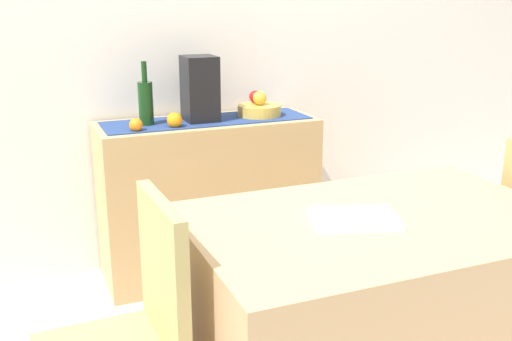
# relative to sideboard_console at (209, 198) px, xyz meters

# --- Properties ---
(room_wall_rear) EXTENTS (6.40, 0.06, 2.70)m
(room_wall_rear) POSITION_rel_sideboard_console_xyz_m (0.03, 0.26, 0.93)
(room_wall_rear) COLOR silver
(room_wall_rear) RESTS_ON ground
(sideboard_console) EXTENTS (1.12, 0.42, 0.84)m
(sideboard_console) POSITION_rel_sideboard_console_xyz_m (0.00, 0.00, 0.00)
(sideboard_console) COLOR tan
(sideboard_console) RESTS_ON ground
(table_runner) EXTENTS (1.06, 0.32, 0.01)m
(table_runner) POSITION_rel_sideboard_console_xyz_m (0.00, 0.00, 0.42)
(table_runner) COLOR navy
(table_runner) RESTS_ON sideboard_console
(fruit_bowl) EXTENTS (0.23, 0.23, 0.06)m
(fruit_bowl) POSITION_rel_sideboard_console_xyz_m (0.29, 0.00, 0.45)
(fruit_bowl) COLOR gold
(fruit_bowl) RESTS_ON table_runner
(apple_center) EXTENTS (0.07, 0.07, 0.07)m
(apple_center) POSITION_rel_sideboard_console_xyz_m (0.29, -0.00, 0.52)
(apple_center) COLOR gold
(apple_center) RESTS_ON fruit_bowl
(apple_right) EXTENTS (0.07, 0.07, 0.07)m
(apple_right) POSITION_rel_sideboard_console_xyz_m (0.29, 0.06, 0.52)
(apple_right) COLOR red
(apple_right) RESTS_ON fruit_bowl
(wine_bottle) EXTENTS (0.07, 0.07, 0.32)m
(wine_bottle) POSITION_rel_sideboard_console_xyz_m (-0.31, 0.00, 0.54)
(wine_bottle) COLOR #153916
(wine_bottle) RESTS_ON sideboard_console
(coffee_maker) EXTENTS (0.16, 0.18, 0.33)m
(coffee_maker) POSITION_rel_sideboard_console_xyz_m (-0.03, 0.00, 0.58)
(coffee_maker) COLOR black
(coffee_maker) RESTS_ON sideboard_console
(orange_loose_mid) EXTENTS (0.06, 0.06, 0.06)m
(orange_loose_mid) POSITION_rel_sideboard_console_xyz_m (-0.39, -0.11, 0.45)
(orange_loose_mid) COLOR orange
(orange_loose_mid) RESTS_ON sideboard_console
(orange_loose_end) EXTENTS (0.08, 0.08, 0.08)m
(orange_loose_end) POSITION_rel_sideboard_console_xyz_m (-0.20, -0.10, 0.46)
(orange_loose_end) COLOR orange
(orange_loose_end) RESTS_ON sideboard_console
(dining_table) EXTENTS (1.29, 0.83, 0.74)m
(dining_table) POSITION_rel_sideboard_console_xyz_m (0.19, -1.29, -0.05)
(dining_table) COLOR tan
(dining_table) RESTS_ON ground
(open_book) EXTENTS (0.33, 0.28, 0.02)m
(open_book) POSITION_rel_sideboard_console_xyz_m (0.09, -1.30, 0.33)
(open_book) COLOR white
(open_book) RESTS_ON dining_table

